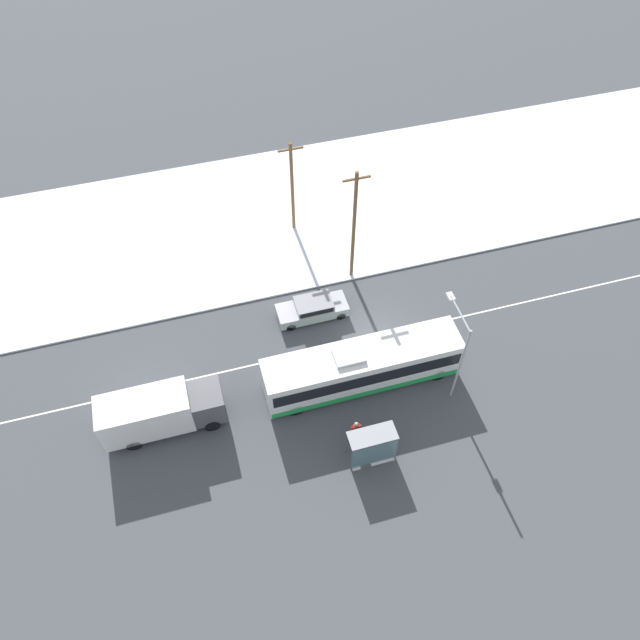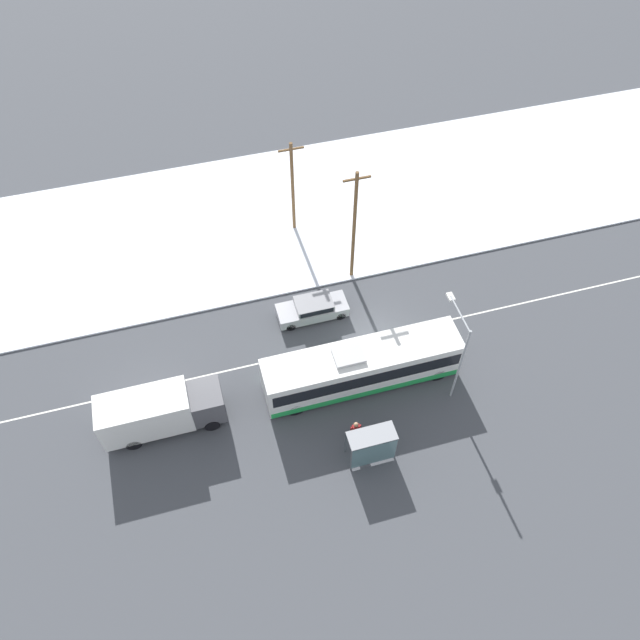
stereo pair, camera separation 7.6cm
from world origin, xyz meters
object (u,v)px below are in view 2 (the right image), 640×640
object	(u,v)px
streetlamp	(458,347)
utility_pole_snowlot	(293,187)
city_bus	(362,367)
sedan_car	(313,308)
box_truck	(159,411)
utility_pole_roadside	(354,226)
pedestrian_at_stop	(356,429)
bus_shelter	(373,446)

from	to	relation	value
streetlamp	utility_pole_snowlot	distance (m)	17.32
city_bus	sedan_car	xyz separation A→B (m)	(-1.51, 5.92, -0.80)
box_truck	utility_pole_roadside	xyz separation A→B (m)	(14.40, 8.50, 3.13)
city_bus	utility_pole_snowlot	bearing A→B (deg)	92.49
city_bus	utility_pole_roadside	bearing A→B (deg)	76.37
sedan_car	utility_pole_snowlot	world-z (taller)	utility_pole_snowlot
box_truck	pedestrian_at_stop	world-z (taller)	box_truck
city_bus	bus_shelter	bearing A→B (deg)	-101.49
utility_pole_roadside	box_truck	bearing A→B (deg)	-149.46
city_bus	sedan_car	distance (m)	6.16
box_truck	pedestrian_at_stop	xyz separation A→B (m)	(10.74, -3.89, -0.61)
pedestrian_at_stop	streetlamp	distance (m)	7.58
city_bus	box_truck	bearing A→B (deg)	179.09
box_truck	utility_pole_snowlot	bearing A→B (deg)	50.87
city_bus	streetlamp	world-z (taller)	streetlamp
bus_shelter	pedestrian_at_stop	bearing A→B (deg)	107.84
city_bus	utility_pole_snowlot	world-z (taller)	utility_pole_snowlot
pedestrian_at_stop	city_bus	bearing A→B (deg)	67.21
box_truck	streetlamp	xyz separation A→B (m)	(17.35, -2.03, 2.61)
streetlamp	utility_pole_roadside	size ratio (longest dim) A/B	0.72
pedestrian_at_stop	sedan_car	bearing A→B (deg)	89.76
sedan_car	utility_pole_roadside	distance (m)	6.09
streetlamp	utility_pole_snowlot	size ratio (longest dim) A/B	0.85
sedan_car	streetlamp	world-z (taller)	streetlamp
utility_pole_snowlot	box_truck	bearing A→B (deg)	-129.13
bus_shelter	utility_pole_roadside	bearing A→B (deg)	77.17
utility_pole_roadside	utility_pole_snowlot	xyz separation A→B (m)	(-2.74, 5.84, -0.75)
bus_shelter	utility_pole_roadside	world-z (taller)	utility_pole_roadside
streetlamp	utility_pole_snowlot	bearing A→B (deg)	109.16
sedan_car	bus_shelter	bearing A→B (deg)	92.31
city_bus	sedan_car	bearing A→B (deg)	104.32
pedestrian_at_stop	bus_shelter	size ratio (longest dim) A/B	0.65
pedestrian_at_stop	bus_shelter	bearing A→B (deg)	-72.16
pedestrian_at_stop	streetlamp	size ratio (longest dim) A/B	0.27
sedan_car	bus_shelter	xyz separation A→B (m)	(0.45, -11.13, 0.88)
box_truck	sedan_car	bearing A→B (deg)	27.95
utility_pole_roadside	sedan_car	bearing A→B (deg)	-142.50
utility_pole_snowlot	pedestrian_at_stop	bearing A→B (deg)	-92.89
sedan_car	utility_pole_snowlot	bearing A→B (deg)	-95.83
box_truck	utility_pole_roadside	world-z (taller)	utility_pole_roadside
box_truck	city_bus	bearing A→B (deg)	-0.91
bus_shelter	box_truck	bearing A→B (deg)	154.27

